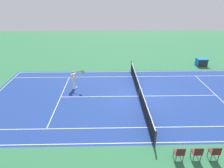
{
  "coord_description": "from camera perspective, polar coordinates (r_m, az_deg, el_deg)",
  "views": [
    {
      "loc": [
        2.54,
        14.11,
        7.74
      ],
      "look_at": [
        2.21,
        -0.48,
        0.9
      ],
      "focal_mm": 31.53,
      "sensor_mm": 36.0,
      "label": 1
    }
  ],
  "objects": [
    {
      "name": "spectator_chair_2",
      "position": [
        10.85,
        19.02,
        -18.31
      ],
      "size": [
        0.44,
        0.44,
        0.88
      ],
      "color": "#38383D",
      "rests_on": "ground_plane"
    },
    {
      "name": "equipment_cart_tarped",
      "position": [
        24.95,
        24.55,
        5.8
      ],
      "size": [
        1.25,
        0.84,
        0.85
      ],
      "color": "#2D2D33",
      "rests_on": "ground_plane"
    },
    {
      "name": "spectator_chair_0",
      "position": [
        11.56,
        27.71,
        -17.07
      ],
      "size": [
        0.44,
        0.44,
        0.88
      ],
      "color": "#38383D",
      "rests_on": "ground_plane"
    },
    {
      "name": "tennis_ball",
      "position": [
        13.34,
        14.5,
        -11.11
      ],
      "size": [
        0.07,
        0.07,
        0.07
      ],
      "primitive_type": "sphere",
      "color": "#CCE01E",
      "rests_on": "ground_plane"
    },
    {
      "name": "tennis_player_near",
      "position": [
        17.36,
        -10.96,
        1.54
      ],
      "size": [
        1.19,
        0.75,
        1.7
      ],
      "color": "white",
      "rests_on": "ground_plane"
    },
    {
      "name": "tennis_net",
      "position": [
        16.06,
        7.94,
        -1.97
      ],
      "size": [
        0.1,
        11.7,
        1.08
      ],
      "color": "#2D2D33",
      "rests_on": "ground_plane"
    },
    {
      "name": "spectator_chair_1",
      "position": [
        11.18,
        23.52,
        -17.72
      ],
      "size": [
        0.44,
        0.44,
        0.88
      ],
      "color": "#38383D",
      "rests_on": "ground_plane"
    },
    {
      "name": "court_line_markings",
      "position": [
        16.29,
        7.84,
        -3.5
      ],
      "size": [
        23.85,
        11.05,
        0.01
      ],
      "color": "white",
      "rests_on": "ground_plane"
    },
    {
      "name": "ground_plane",
      "position": [
        16.29,
        7.84,
        -3.51
      ],
      "size": [
        60.0,
        60.0,
        0.0
      ],
      "primitive_type": "plane",
      "color": "#2D7247"
    },
    {
      "name": "court_slab",
      "position": [
        16.29,
        7.84,
        -3.5
      ],
      "size": [
        24.2,
        11.4,
        0.0
      ],
      "primitive_type": "cube",
      "color": "navy",
      "rests_on": "ground_plane"
    }
  ]
}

